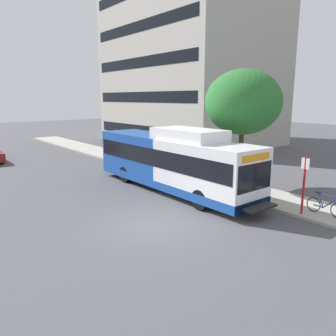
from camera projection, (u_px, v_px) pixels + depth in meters
The scene contains 8 objects.
ground_plane at pixel (75, 186), 19.95m from camera, with size 120.00×120.00×0.00m, color #4C4C51.
sidewalk_curb at pixel (184, 175), 22.69m from camera, with size 3.00×56.00×0.14m, color #A8A399.
transit_bus at pixel (172, 161), 18.81m from camera, with size 2.58×12.25×3.65m.
bus_stop_sign_pole at pixel (304, 181), 14.54m from camera, with size 0.10×0.36×2.60m.
bicycle_parked at pixel (326, 206), 14.64m from camera, with size 0.52×1.76×1.02m.
street_tree_near_stop at pixel (243, 102), 18.92m from camera, with size 4.38×4.38×6.73m.
apartment_tower_backdrop at pixel (190, 34), 37.94m from camera, with size 13.91×18.82×24.90m.
lattice_comm_tower at pixel (102, 58), 50.57m from camera, with size 1.10×1.10×33.62m.
Camera 1 is at (-7.68, -10.55, 5.23)m, focal length 35.30 mm.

